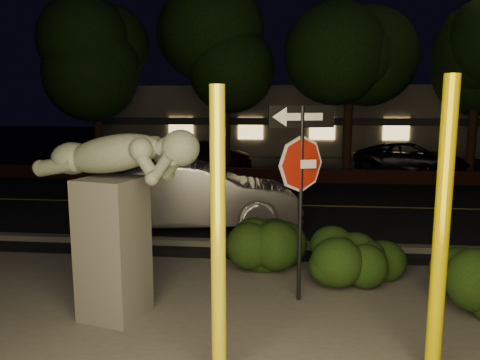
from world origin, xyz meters
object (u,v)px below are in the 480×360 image
object	(u,v)px
yellow_pole_left	(218,240)
parked_car_darkred	(205,155)
parked_car_red	(130,155)
signpost	(301,165)
yellow_pole_right	(441,234)
silver_sedan	(196,195)
parked_car_dark	(410,158)
sculpture	(114,203)

from	to	relation	value
yellow_pole_left	parked_car_darkred	distance (m)	16.83
parked_car_red	signpost	bearing A→B (deg)	-145.91
yellow_pole_right	silver_sedan	world-z (taller)	yellow_pole_right
parked_car_darkred	parked_car_dark	distance (m)	9.01
yellow_pole_left	parked_car_red	world-z (taller)	yellow_pole_left
sculpture	parked_car_darkred	world-z (taller)	sculpture
signpost	parked_car_red	xyz separation A→B (m)	(-6.99, 12.86, -1.31)
silver_sedan	yellow_pole_left	bearing A→B (deg)	-177.66
parked_car_darkred	sculpture	bearing A→B (deg)	158.56
yellow_pole_right	signpost	distance (m)	2.40
signpost	yellow_pole_right	bearing A→B (deg)	-74.01
yellow_pole_left	parked_car_dark	world-z (taller)	yellow_pole_left
parked_car_red	yellow_pole_right	bearing A→B (deg)	-144.90
yellow_pole_left	parked_car_red	distance (m)	16.23
parked_car_red	parked_car_darkred	xyz separation A→B (m)	(3.03, 1.50, -0.11)
signpost	sculpture	distance (m)	2.66
silver_sedan	parked_car_red	xyz separation A→B (m)	(-4.65, 8.84, -0.04)
yellow_pole_left	parked_car_dark	xyz separation A→B (m)	(5.92, 16.03, -0.90)
yellow_pole_left	parked_car_darkred	bearing A→B (deg)	100.56
parked_car_darkred	yellow_pole_left	bearing A→B (deg)	163.59
parked_car_red	parked_car_dark	distance (m)	12.07
yellow_pole_right	parked_car_dark	xyz separation A→B (m)	(3.66, 15.78, -0.95)
yellow_pole_left	parked_car_red	bearing A→B (deg)	112.12
parked_car_darkred	parked_car_dark	world-z (taller)	parked_car_dark
signpost	parked_car_darkred	world-z (taller)	signpost
yellow_pole_left	parked_car_red	xyz separation A→B (m)	(-6.10, 15.02, -0.80)
yellow_pole_left	silver_sedan	distance (m)	6.40
yellow_pole_left	parked_car_red	size ratio (longest dim) A/B	0.70
parked_car_red	parked_car_darkred	world-z (taller)	parked_car_red
signpost	sculpture	bearing A→B (deg)	177.85
signpost	parked_car_darkred	bearing A→B (deg)	85.58
silver_sedan	parked_car_dark	xyz separation A→B (m)	(7.38, 9.85, -0.14)
signpost	parked_car_dark	bearing A→B (deg)	50.19
sculpture	parked_car_red	xyz separation A→B (m)	(-4.49, 13.66, -0.86)
signpost	parked_car_red	world-z (taller)	signpost
yellow_pole_right	parked_car_red	bearing A→B (deg)	119.54
yellow_pole_right	parked_car_dark	distance (m)	16.22
yellow_pole_right	silver_sedan	distance (m)	7.05
yellow_pole_right	signpost	size ratio (longest dim) A/B	1.11
sculpture	parked_car_dark	xyz separation A→B (m)	(7.53, 14.67, -0.96)
silver_sedan	parked_car_red	distance (m)	9.99
yellow_pole_left	silver_sedan	bearing A→B (deg)	103.25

